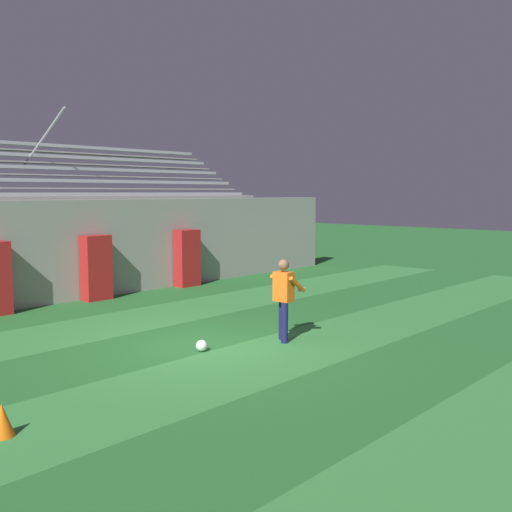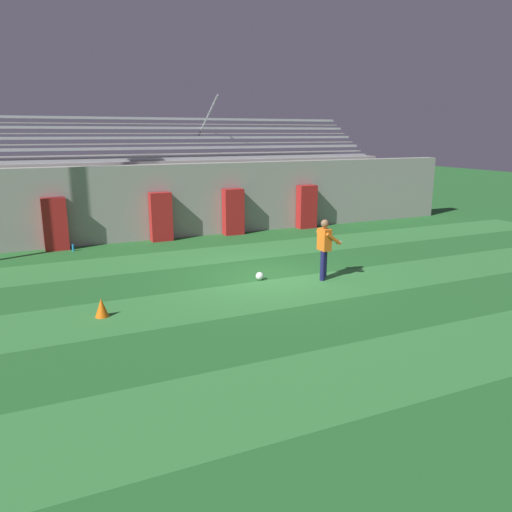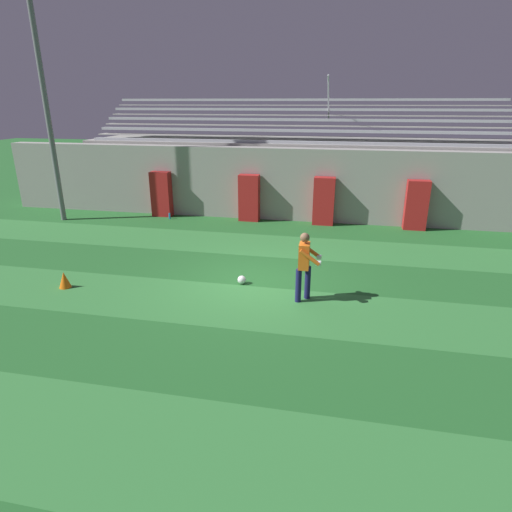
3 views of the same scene
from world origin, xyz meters
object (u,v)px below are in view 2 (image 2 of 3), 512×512
Objects in this scene: soccer_ball at (260,276)px; traffic_cone at (102,308)px; padding_pillar_gate_left at (161,217)px; padding_pillar_gate_right at (233,212)px; water_bottle at (73,248)px; padding_pillar_far_left at (55,224)px; padding_pillar_far_right at (307,207)px; goalkeeper at (325,245)px.

soccer_ball is 0.52× the size of traffic_cone.
padding_pillar_gate_right is (2.91, 0.00, 0.00)m from padding_pillar_gate_left.
traffic_cone reaches higher than water_bottle.
padding_pillar_gate_left is 1.00× the size of padding_pillar_far_left.
padding_pillar_gate_right is at bearing 50.31° from traffic_cone.
padding_pillar_far_right reaches higher than traffic_cone.
soccer_ball is at bearing -129.31° from padding_pillar_far_right.
soccer_ball is (1.16, -6.22, -0.80)m from padding_pillar_gate_left.
traffic_cone is (-4.36, -1.13, 0.10)m from soccer_ball.
padding_pillar_far_right is 8.24× the size of soccer_ball.
padding_pillar_gate_right reaches higher than traffic_cone.
soccer_ball is 7.24m from water_bottle.
padding_pillar_far_left is 1.00× the size of padding_pillar_far_right.
water_bottle is at bearing 127.01° from soccer_ball.
padding_pillar_far_left is at bearing 127.86° from soccer_ball.
padding_pillar_gate_left is 1.00× the size of padding_pillar_far_right.
padding_pillar_gate_left reaches higher than soccer_ball.
soccer_ball is 0.92× the size of water_bottle.
padding_pillar_gate_left is 8.05m from traffic_cone.
padding_pillar_far_right reaches higher than goalkeeper.
padding_pillar_gate_right and padding_pillar_far_right have the same top height.
goalkeeper is 8.85m from water_bottle.
soccer_ball is (-1.66, 0.65, -0.84)m from goalkeeper.
padding_pillar_gate_right is 6.51m from soccer_ball.
padding_pillar_far_right reaches higher than soccer_ball.
water_bottle is at bearing -42.65° from padding_pillar_far_left.
padding_pillar_far_right is at bearing 37.87° from traffic_cone.
padding_pillar_gate_left is 3.32m from water_bottle.
padding_pillar_gate_left is at bearing 100.58° from soccer_ball.
goalkeeper reaches higher than traffic_cone.
goalkeeper is at bearing -67.65° from padding_pillar_gate_left.
padding_pillar_far_right is at bearing 0.00° from padding_pillar_gate_left.
padding_pillar_far_left reaches higher than soccer_ball.
padding_pillar_gate_left is at bearing 7.88° from water_bottle.
padding_pillar_far_right is 9.50m from water_bottle.
goalkeeper reaches higher than soccer_ball.
padding_pillar_far_left is at bearing 180.00° from padding_pillar_gate_left.
soccer_ball is at bearing 14.52° from traffic_cone.
traffic_cone is at bearing -165.48° from soccer_ball.
padding_pillar_far_left is 9.94m from padding_pillar_far_right.
padding_pillar_gate_right is 1.00× the size of padding_pillar_far_left.
padding_pillar_gate_right reaches higher than water_bottle.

